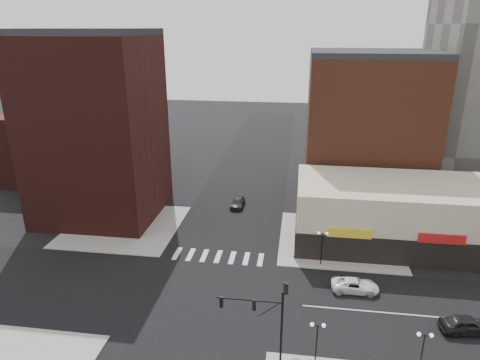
# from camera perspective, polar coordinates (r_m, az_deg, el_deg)

# --- Properties ---
(ground) EXTENTS (240.00, 240.00, 0.00)m
(ground) POSITION_cam_1_polar(r_m,az_deg,el_deg) (45.39, -4.82, -15.30)
(ground) COLOR black
(ground) RESTS_ON ground
(road_ew) EXTENTS (200.00, 14.00, 0.02)m
(road_ew) POSITION_cam_1_polar(r_m,az_deg,el_deg) (45.38, -4.82, -15.29)
(road_ew) COLOR black
(road_ew) RESTS_ON ground
(road_ns) EXTENTS (14.00, 200.00, 0.02)m
(road_ns) POSITION_cam_1_polar(r_m,az_deg,el_deg) (45.38, -4.82, -15.29)
(road_ns) COLOR black
(road_ns) RESTS_ON ground
(sidewalk_nw) EXTENTS (15.00, 15.00, 0.12)m
(sidewalk_nw) POSITION_cam_1_polar(r_m,az_deg,el_deg) (61.49, -15.15, -5.93)
(sidewalk_nw) COLOR gray
(sidewalk_nw) RESTS_ON ground
(sidewalk_ne) EXTENTS (15.00, 15.00, 0.12)m
(sidewalk_ne) POSITION_cam_1_polar(r_m,az_deg,el_deg) (57.15, 12.99, -7.79)
(sidewalk_ne) COLOR gray
(sidewalk_ne) RESTS_ON ground
(building_nw) EXTENTS (16.00, 15.00, 25.00)m
(building_nw) POSITION_cam_1_polar(r_m,az_deg,el_deg) (62.77, -18.57, 6.32)
(building_nw) COLOR #3C1613
(building_nw) RESTS_ON ground
(building_nw_low) EXTENTS (20.00, 18.00, 12.00)m
(building_nw_low) POSITION_cam_1_polar(r_m,az_deg,el_deg) (83.57, -21.51, 4.55)
(building_nw_low) COLOR #3C1613
(building_nw_low) RESTS_ON ground
(building_ne_midrise) EXTENTS (18.00, 15.00, 22.00)m
(building_ne_midrise) POSITION_cam_1_polar(r_m,az_deg,el_deg) (68.05, 16.58, 6.22)
(building_ne_midrise) COLOR brown
(building_ne_midrise) RESTS_ON ground
(building_ne_row) EXTENTS (24.20, 12.20, 8.00)m
(building_ne_row) POSITION_cam_1_polar(r_m,az_deg,el_deg) (57.23, 19.71, -4.85)
(building_ne_row) COLOR beige
(building_ne_row) RESTS_ON ground
(traffic_signal) EXTENTS (5.59, 3.09, 7.77)m
(traffic_signal) POSITION_cam_1_polar(r_m,az_deg,el_deg) (35.30, 4.04, -16.94)
(traffic_signal) COLOR black
(traffic_signal) RESTS_ON ground
(street_lamp_se_a) EXTENTS (1.22, 0.32, 4.16)m
(street_lamp_se_a) POSITION_cam_1_polar(r_m,az_deg,el_deg) (36.22, 10.26, -19.51)
(street_lamp_se_a) COLOR black
(street_lamp_se_a) RESTS_ON sidewalk_se
(street_lamp_se_b) EXTENTS (1.22, 0.32, 4.16)m
(street_lamp_se_b) POSITION_cam_1_polar(r_m,az_deg,el_deg) (37.55, 23.29, -19.41)
(street_lamp_se_b) COLOR black
(street_lamp_se_b) RESTS_ON sidewalk_se
(street_lamp_ne) EXTENTS (1.22, 0.32, 4.16)m
(street_lamp_ne) POSITION_cam_1_polar(r_m,az_deg,el_deg) (49.72, 10.92, -7.82)
(street_lamp_ne) COLOR black
(street_lamp_ne) RESTS_ON sidewalk_ne
(white_suv) EXTENTS (4.90, 2.33, 1.35)m
(white_suv) POSITION_cam_1_polar(r_m,az_deg,el_deg) (47.31, 15.09, -13.40)
(white_suv) COLOR white
(white_suv) RESTS_ON ground
(dark_sedan_east) EXTENTS (4.94, 2.45, 1.62)m
(dark_sedan_east) POSITION_cam_1_polar(r_m,az_deg,el_deg) (45.38, 28.03, -16.66)
(dark_sedan_east) COLOR black
(dark_sedan_east) RESTS_ON ground
(dark_sedan_north) EXTENTS (1.94, 4.61, 1.33)m
(dark_sedan_north) POSITION_cam_1_polar(r_m,az_deg,el_deg) (65.42, -0.30, -3.01)
(dark_sedan_north) COLOR black
(dark_sedan_north) RESTS_ON ground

